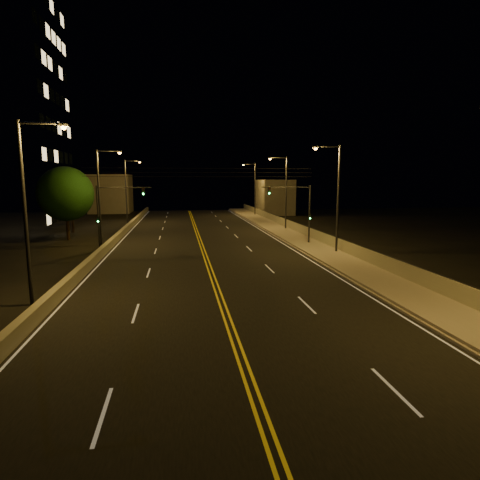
{
  "coord_description": "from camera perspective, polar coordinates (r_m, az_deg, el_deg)",
  "views": [
    {
      "loc": [
        -2.2,
        -9.6,
        6.7
      ],
      "look_at": [
        2.0,
        18.0,
        2.5
      ],
      "focal_mm": 30.0,
      "sensor_mm": 36.0,
      "label": 1
    }
  ],
  "objects": [
    {
      "name": "traffic_signal_right",
      "position": [
        41.36,
        8.56,
        4.57
      ],
      "size": [
        5.11,
        0.31,
        6.17
      ],
      "color": "#2D2D33",
      "rests_on": "ground"
    },
    {
      "name": "streetlight_5",
      "position": [
        43.19,
        -19.1,
        6.59
      ],
      "size": [
        2.55,
        0.28,
        9.71
      ],
      "color": "#2D2D33",
      "rests_on": "ground"
    },
    {
      "name": "traffic_signal_left",
      "position": [
        40.07,
        -18.17,
        4.12
      ],
      "size": [
        5.11,
        0.31,
        6.17
      ],
      "color": "#2D2D33",
      "rests_on": "ground"
    },
    {
      "name": "road",
      "position": [
        30.42,
        -4.31,
        -4.17
      ],
      "size": [
        18.0,
        120.0,
        0.02
      ],
      "primitive_type": "cube",
      "color": "black",
      "rests_on": "ground"
    },
    {
      "name": "jersey_barrier",
      "position": [
        31.02,
        -21.23,
        -3.76
      ],
      "size": [
        0.45,
        120.0,
        0.8
      ],
      "primitive_type": "cube",
      "color": "gray",
      "rests_on": "ground"
    },
    {
      "name": "parapet_wall",
      "position": [
        33.55,
        17.41,
        -1.97
      ],
      "size": [
        0.3,
        120.0,
        1.0
      ],
      "primitive_type": "cube",
      "color": "gray",
      "rests_on": "sidewalk"
    },
    {
      "name": "sidewalk",
      "position": [
        32.98,
        14.77,
        -3.19
      ],
      "size": [
        3.6,
        120.0,
        0.3
      ],
      "primitive_type": "cube",
      "color": "gray",
      "rests_on": "ground"
    },
    {
      "name": "tree_0",
      "position": [
        48.65,
        -23.54,
        6.02
      ],
      "size": [
        6.03,
        6.03,
        8.17
      ],
      "color": "black",
      "rests_on": "ground"
    },
    {
      "name": "streetlight_4",
      "position": [
        23.73,
        -27.77,
        4.85
      ],
      "size": [
        2.55,
        0.28,
        9.71
      ],
      "color": "#2D2D33",
      "rests_on": "ground"
    },
    {
      "name": "distant_building_right",
      "position": [
        80.14,
        4.87,
        6.13
      ],
      "size": [
        6.0,
        10.0,
        6.71
      ],
      "primitive_type": "cube",
      "color": "gray",
      "rests_on": "ground"
    },
    {
      "name": "curb",
      "position": [
        32.31,
        11.72,
        -3.46
      ],
      "size": [
        0.14,
        120.0,
        0.15
      ],
      "primitive_type": "cube",
      "color": "gray",
      "rests_on": "ground"
    },
    {
      "name": "overhead_wires",
      "position": [
        39.17,
        -5.51,
        9.54
      ],
      "size": [
        22.0,
        0.03,
        0.83
      ],
      "color": "black"
    },
    {
      "name": "tree_1",
      "position": [
        55.52,
        -22.92,
        5.32
      ],
      "size": [
        4.94,
        4.94,
        6.7
      ],
      "color": "black",
      "rests_on": "ground"
    },
    {
      "name": "distant_building_left",
      "position": [
        87.0,
        -17.89,
        6.29
      ],
      "size": [
        8.0,
        8.0,
        7.78
      ],
      "primitive_type": "cube",
      "color": "gray",
      "rests_on": "ground"
    },
    {
      "name": "streetlight_3",
      "position": [
        74.64,
        1.97,
        7.68
      ],
      "size": [
        2.55,
        0.28,
        9.71
      ],
      "color": "#2D2D33",
      "rests_on": "ground"
    },
    {
      "name": "streetlight_2",
      "position": [
        53.39,
        6.31,
        7.29
      ],
      "size": [
        2.55,
        0.28,
        9.71
      ],
      "color": "#2D2D33",
      "rests_on": "ground"
    },
    {
      "name": "parapet_rail",
      "position": [
        33.46,
        17.45,
        -1.08
      ],
      "size": [
        0.06,
        120.0,
        0.06
      ],
      "primitive_type": "cylinder",
      "rotation": [
        1.57,
        0.0,
        0.0
      ],
      "color": "black",
      "rests_on": "parapet_wall"
    },
    {
      "name": "ground",
      "position": [
        11.91,
        3.91,
        -25.69
      ],
      "size": [
        160.0,
        160.0,
        0.0
      ],
      "primitive_type": "plane",
      "color": "black",
      "rests_on": "ground"
    },
    {
      "name": "streetlight_6",
      "position": [
        64.38,
        -15.68,
        7.23
      ],
      "size": [
        2.55,
        0.28,
        9.71
      ],
      "color": "#2D2D33",
      "rests_on": "ground"
    },
    {
      "name": "streetlight_1",
      "position": [
        36.7,
        13.42,
        6.56
      ],
      "size": [
        2.55,
        0.28,
        9.71
      ],
      "color": "#2D2D33",
      "rests_on": "ground"
    },
    {
      "name": "lane_markings",
      "position": [
        30.35,
        -4.3,
        -4.18
      ],
      "size": [
        17.32,
        116.0,
        0.0
      ],
      "color": "silver",
      "rests_on": "road"
    }
  ]
}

